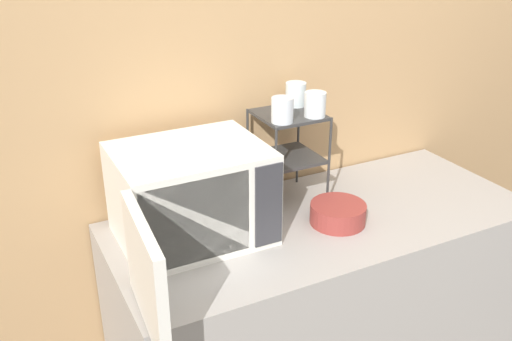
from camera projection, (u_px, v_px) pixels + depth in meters
wall_back at (276, 94)px, 2.30m from camera, size 8.00×0.06×2.60m
counter at (318, 316)px, 2.33m from camera, size 1.61×0.69×0.92m
microwave at (189, 197)px, 1.92m from camera, size 0.56×0.78×0.33m
dish_rack at (288, 139)px, 2.17m from camera, size 0.24×0.24×0.36m
glass_front_left at (282, 110)px, 2.02m from camera, size 0.08×0.08×0.09m
glass_back_right at (296, 94)px, 2.20m from camera, size 0.08×0.08×0.09m
glass_front_right at (315, 104)px, 2.08m from camera, size 0.08×0.08×0.09m
bowl at (338, 214)px, 2.09m from camera, size 0.21×0.21×0.07m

